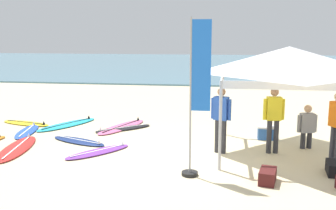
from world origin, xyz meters
TOP-DOWN VIEW (x-y plane):
  - ground_plane at (0.00, 0.00)m, footprint 80.00×80.00m
  - sea at (0.00, 31.50)m, footprint 80.00×36.00m
  - canopy_tent at (2.99, 0.62)m, footprint 3.45×3.45m
  - surfboard_black at (-1.85, 2.40)m, footprint 1.82×1.67m
  - surfboard_blue at (-4.75, 1.58)m, footprint 0.88×1.95m
  - surfboard_navy at (-2.71, 0.72)m, footprint 1.94×1.21m
  - surfboard_red at (-4.09, -0.20)m, footprint 1.12×2.56m
  - surfboard_purple at (-1.82, -0.19)m, footprint 1.60×1.82m
  - surfboard_yellow at (-5.36, 2.64)m, footprint 2.00×1.01m
  - surfboard_cyan at (-3.88, 2.68)m, footprint 1.68×2.48m
  - surfboard_pink at (-1.95, 2.62)m, footprint 1.44×2.51m
  - person_yellow at (2.65, 0.47)m, footprint 0.55×0.26m
  - person_blue at (1.32, 0.30)m, footprint 0.52×0.33m
  - person_grey at (3.61, 1.04)m, footprint 0.54×0.30m
  - banner_flag at (0.80, -1.49)m, footprint 0.60×0.36m
  - gear_bag_near_tent at (2.33, -1.67)m, footprint 0.44×0.65m
  - gear_bag_on_sand at (3.84, -0.96)m, footprint 0.38×0.63m
  - cooler_box at (2.63, 1.87)m, footprint 0.50×0.36m

SIDE VIEW (x-z plane):
  - ground_plane at x=0.00m, z-range 0.00..0.00m
  - surfboard_red at x=-4.09m, z-range -0.06..0.13m
  - surfboard_cyan at x=-3.88m, z-range -0.06..0.13m
  - surfboard_pink at x=-1.95m, z-range -0.06..0.13m
  - surfboard_black at x=-1.85m, z-range -0.06..0.13m
  - surfboard_yellow at x=-5.36m, z-range -0.06..0.13m
  - surfboard_purple at x=-1.82m, z-range -0.06..0.13m
  - surfboard_navy at x=-2.71m, z-range -0.06..0.13m
  - surfboard_blue at x=-4.75m, z-range -0.06..0.13m
  - sea at x=0.00m, z-range 0.00..0.10m
  - gear_bag_near_tent at x=2.33m, z-range 0.00..0.28m
  - gear_bag_on_sand at x=3.84m, z-range 0.00..0.28m
  - cooler_box at x=2.63m, z-range 0.00..0.39m
  - person_grey at x=3.61m, z-range 0.06..1.26m
  - person_yellow at x=2.65m, z-range 0.13..1.84m
  - person_blue at x=1.32m, z-range 0.13..1.84m
  - banner_flag at x=0.80m, z-range -0.13..3.27m
  - canopy_tent at x=2.99m, z-range 1.01..3.76m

